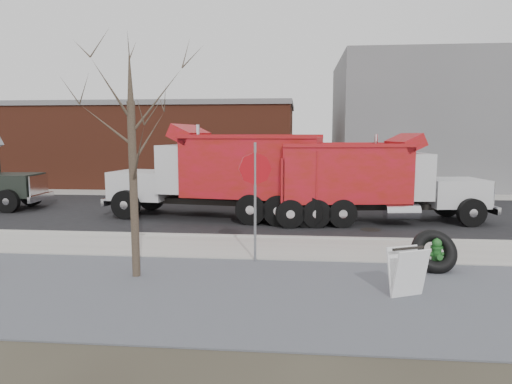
# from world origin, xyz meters

# --- Properties ---
(ground) EXTENTS (120.00, 120.00, 0.00)m
(ground) POSITION_xyz_m (0.00, 0.00, 0.00)
(ground) COLOR #383328
(ground) RESTS_ON ground
(gravel_verge) EXTENTS (60.00, 5.00, 0.03)m
(gravel_verge) POSITION_xyz_m (0.00, -3.50, 0.01)
(gravel_verge) COLOR slate
(gravel_verge) RESTS_ON ground
(sidewalk) EXTENTS (60.00, 2.50, 0.06)m
(sidewalk) POSITION_xyz_m (0.00, 0.25, 0.03)
(sidewalk) COLOR #9E9B93
(sidewalk) RESTS_ON ground
(curb) EXTENTS (60.00, 0.15, 0.11)m
(curb) POSITION_xyz_m (0.00, 1.55, 0.06)
(curb) COLOR #9E9B93
(curb) RESTS_ON ground
(road) EXTENTS (60.00, 9.40, 0.02)m
(road) POSITION_xyz_m (0.00, 6.30, 0.01)
(road) COLOR black
(road) RESTS_ON ground
(far_sidewalk) EXTENTS (60.00, 2.00, 0.06)m
(far_sidewalk) POSITION_xyz_m (0.00, 12.00, 0.03)
(far_sidewalk) COLOR #9E9B93
(far_sidewalk) RESTS_ON ground
(building_grey) EXTENTS (12.00, 10.00, 8.00)m
(building_grey) POSITION_xyz_m (9.00, 18.00, 4.00)
(building_grey) COLOR slate
(building_grey) RESTS_ON ground
(building_brick) EXTENTS (20.20, 8.20, 5.30)m
(building_brick) POSITION_xyz_m (-10.00, 17.00, 2.65)
(building_brick) COLOR brown
(building_brick) RESTS_ON ground
(bare_tree) EXTENTS (3.20, 3.20, 5.20)m
(bare_tree) POSITION_xyz_m (-3.20, -2.60, 3.30)
(bare_tree) COLOR #382D23
(bare_tree) RESTS_ON ground
(fire_hydrant) EXTENTS (0.46, 0.44, 0.81)m
(fire_hydrant) POSITION_xyz_m (3.84, -1.46, 0.37)
(fire_hydrant) COLOR #2F762D
(fire_hydrant) RESTS_ON ground
(truck_tire) EXTENTS (1.22, 1.00, 1.10)m
(truck_tire) POSITION_xyz_m (3.77, -1.50, 0.49)
(truck_tire) COLOR black
(truck_tire) RESTS_ON ground
(stop_sign) EXTENTS (0.84, 0.09, 3.08)m
(stop_sign) POSITION_xyz_m (-0.59, -1.10, 2.08)
(stop_sign) COLOR gray
(stop_sign) RESTS_ON ground
(sandwich_board) EXTENTS (0.85, 0.72, 1.01)m
(sandwich_board) POSITION_xyz_m (2.71, -3.38, 0.53)
(sandwich_board) COLOR white
(sandwich_board) RESTS_ON ground
(dump_truck_red_a) EXTENTS (8.16, 3.16, 3.27)m
(dump_truck_red_a) POSITION_xyz_m (3.09, 4.60, 1.66)
(dump_truck_red_a) COLOR black
(dump_truck_red_a) RESTS_ON ground
(dump_truck_red_b) EXTENTS (8.66, 3.54, 3.61)m
(dump_truck_red_b) POSITION_xyz_m (-2.33, 4.93, 1.84)
(dump_truck_red_b) COLOR black
(dump_truck_red_b) RESTS_ON ground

